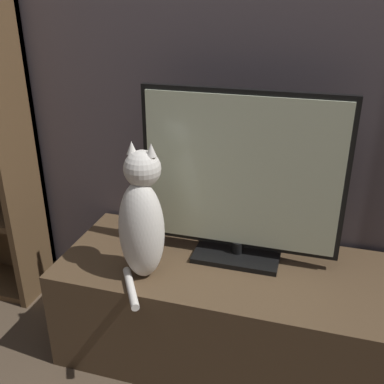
{
  "coord_description": "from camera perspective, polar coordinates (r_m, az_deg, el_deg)",
  "views": [
    {
      "loc": [
        0.29,
        -0.51,
        1.38
      ],
      "look_at": [
        -0.12,
        0.88,
        0.73
      ],
      "focal_mm": 42.0,
      "sensor_mm": 36.0,
      "label": 1
    }
  ],
  "objects": [
    {
      "name": "cat",
      "position": [
        1.58,
        -6.35,
        -3.55
      ],
      "size": [
        0.17,
        0.31,
        0.5
      ],
      "rotation": [
        0.0,
        0.0,
        -0.05
      ],
      "color": "silver",
      "rests_on": "tv_stand"
    },
    {
      "name": "tv_stand",
      "position": [
        1.86,
        3.91,
        -14.66
      ],
      "size": [
        1.26,
        0.54,
        0.42
      ],
      "color": "brown",
      "rests_on": "ground_plane"
    },
    {
      "name": "tv",
      "position": [
        1.64,
        6.21,
        1.5
      ],
      "size": [
        0.75,
        0.2,
        0.65
      ],
      "color": "black",
      "rests_on": "tv_stand"
    },
    {
      "name": "wall_back",
      "position": [
        1.76,
        7.43,
        21.61
      ],
      "size": [
        4.8,
        0.05,
        2.6
      ],
      "color": "#564C51",
      "rests_on": "ground_plane"
    }
  ]
}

